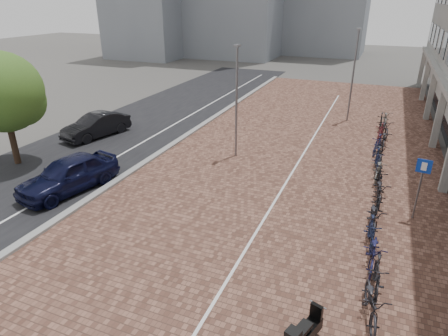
% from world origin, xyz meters
% --- Properties ---
extents(ground, '(140.00, 140.00, 0.00)m').
position_xyz_m(ground, '(0.00, 0.00, 0.00)').
color(ground, '#474442').
rests_on(ground, ground).
extents(plaza_brick, '(14.50, 42.00, 0.04)m').
position_xyz_m(plaza_brick, '(2.00, 12.00, 0.01)').
color(plaza_brick, brown).
rests_on(plaza_brick, ground).
extents(street_asphalt, '(8.00, 50.00, 0.03)m').
position_xyz_m(street_asphalt, '(-9.00, 12.00, 0.01)').
color(street_asphalt, black).
rests_on(street_asphalt, ground).
extents(curb, '(0.35, 42.00, 0.14)m').
position_xyz_m(curb, '(-5.10, 12.00, 0.07)').
color(curb, gray).
rests_on(curb, ground).
extents(lane_line, '(0.12, 44.00, 0.00)m').
position_xyz_m(lane_line, '(-7.00, 12.00, 0.02)').
color(lane_line, white).
rests_on(lane_line, street_asphalt).
extents(parking_line, '(0.10, 30.00, 0.00)m').
position_xyz_m(parking_line, '(2.20, 12.00, 0.04)').
color(parking_line, white).
rests_on(parking_line, plaza_brick).
extents(car_navy, '(2.77, 4.84, 1.55)m').
position_xyz_m(car_navy, '(-6.50, 3.88, 0.78)').
color(car_navy, black).
rests_on(car_navy, ground).
extents(car_dark, '(2.47, 4.51, 1.41)m').
position_xyz_m(car_dark, '(-10.18, 10.22, 0.70)').
color(car_dark, black).
rests_on(car_dark, ground).
extents(scooter_mid, '(0.90, 1.52, 1.00)m').
position_xyz_m(scooter_mid, '(4.83, -0.61, 0.50)').
color(scooter_mid, black).
rests_on(scooter_mid, ground).
extents(parking_sign, '(0.52, 0.12, 2.49)m').
position_xyz_m(parking_sign, '(7.50, 6.99, 1.68)').
color(parking_sign, slate).
rests_on(parking_sign, ground).
extents(lamp_near, '(0.12, 0.12, 5.74)m').
position_xyz_m(lamp_near, '(-1.15, 10.48, 2.87)').
color(lamp_near, slate).
rests_on(lamp_near, ground).
extents(lamp_far, '(0.12, 0.12, 6.04)m').
position_xyz_m(lamp_far, '(3.70, 19.57, 3.02)').
color(lamp_far, slate).
rests_on(lamp_far, ground).
extents(street_tree, '(3.89, 3.89, 5.65)m').
position_xyz_m(street_tree, '(-11.14, 5.34, 3.59)').
color(street_tree, '#382619').
rests_on(street_tree, ground).
extents(bike_row, '(1.30, 20.42, 1.05)m').
position_xyz_m(bike_row, '(6.12, 10.20, 0.52)').
color(bike_row, black).
rests_on(bike_row, ground).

